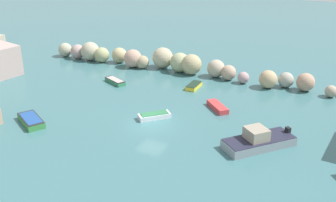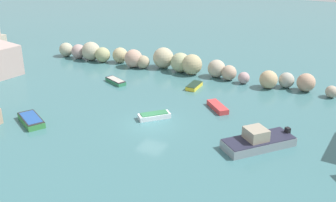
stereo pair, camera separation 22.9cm
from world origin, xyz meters
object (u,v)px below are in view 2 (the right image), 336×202
(moored_boat_5, at_px, (218,107))
(moored_boat_3, at_px, (194,86))
(moored_boat_1, at_px, (258,141))
(moored_boat_4, at_px, (116,81))
(moored_boat_2, at_px, (154,116))
(moored_boat_0, at_px, (31,120))

(moored_boat_5, bearing_deg, moored_boat_3, -0.77)
(moored_boat_1, bearing_deg, moored_boat_5, -94.84)
(moored_boat_4, relative_size, moored_boat_5, 1.06)
(moored_boat_3, distance_m, moored_boat_4, 9.48)
(moored_boat_5, bearing_deg, moored_boat_2, 89.40)
(moored_boat_2, xyz_separation_m, moored_boat_3, (0.42, 9.39, -0.03))
(moored_boat_0, relative_size, moored_boat_1, 0.64)
(moored_boat_0, distance_m, moored_boat_2, 11.79)
(moored_boat_4, bearing_deg, moored_boat_0, 108.93)
(moored_boat_0, xyz_separation_m, moored_boat_2, (10.15, 5.99, -0.05))
(moored_boat_2, relative_size, moored_boat_4, 0.95)
(moored_boat_1, xyz_separation_m, moored_boat_3, (-10.19, 10.73, -0.34))
(moored_boat_2, bearing_deg, moored_boat_5, -0.57)
(moored_boat_1, bearing_deg, moored_boat_2, -55.28)
(moored_boat_3, bearing_deg, moored_boat_5, 44.32)
(moored_boat_1, distance_m, moored_boat_2, 10.70)
(moored_boat_2, relative_size, moored_boat_3, 1.16)
(moored_boat_1, relative_size, moored_boat_2, 2.05)
(moored_boat_0, xyz_separation_m, moored_boat_3, (10.58, 15.38, -0.08))
(moored_boat_3, bearing_deg, moored_boat_0, -34.04)
(moored_boat_0, distance_m, moored_boat_4, 12.94)
(moored_boat_2, height_order, moored_boat_4, moored_boat_2)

